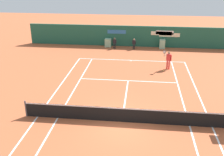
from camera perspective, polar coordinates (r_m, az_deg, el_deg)
name	(u,v)px	position (r m, az deg, el deg)	size (l,w,h in m)	color
ground_plane	(123,117)	(16.77, 2.31, -8.34)	(80.00, 80.00, 0.01)	#B25633
tennis_net	(122,114)	(16.02, 2.18, -7.82)	(12.10, 0.10, 1.07)	#4C4C51
sponsor_back_wall	(134,37)	(31.66, 4.66, 8.86)	(25.00, 1.02, 2.43)	#1E5642
player_on_baseline	(168,59)	(24.71, 12.01, 4.05)	(0.85, 0.66, 1.89)	red
ball_kid_left_post	(134,43)	(30.56, 4.75, 7.47)	(0.41, 0.20, 1.24)	black
ball_kid_right_post	(115,42)	(30.70, 0.56, 7.65)	(0.42, 0.18, 1.27)	black
tennis_ball_near_service_line	(163,71)	(24.44, 10.92, 1.56)	(0.07, 0.07, 0.07)	#CCE033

